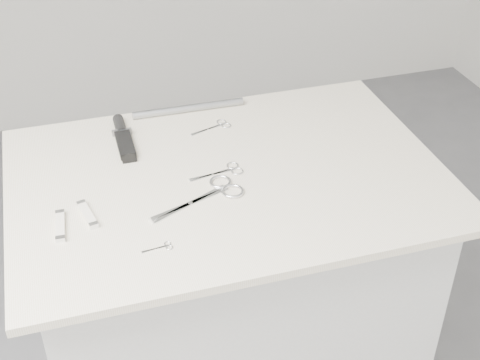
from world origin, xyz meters
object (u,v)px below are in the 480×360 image
object	(u,v)px
embroidery_scissors_a	(226,171)
embroidery_scissors_b	(216,126)
sheathed_knife	(123,136)
large_shears	(214,192)
pocket_knife_a	(87,214)
tiny_scissors	(161,247)
pocket_knife_b	(60,226)
metal_rail	(189,108)
plinth	(230,316)

from	to	relation	value
embroidery_scissors_a	embroidery_scissors_b	xyz separation A→B (m)	(0.03, 0.20, -0.00)
embroidery_scissors_a	sheathed_knife	size ratio (longest dim) A/B	0.68
large_shears	pocket_knife_a	bearing A→B (deg)	158.93
sheathed_knife	large_shears	bearing A→B (deg)	-151.01
embroidery_scissors_b	pocket_knife_a	world-z (taller)	pocket_knife_a
embroidery_scissors_a	sheathed_knife	distance (m)	0.30
embroidery_scissors_a	embroidery_scissors_b	bearing A→B (deg)	72.30
tiny_scissors	pocket_knife_a	size ratio (longest dim) A/B	0.65
embroidery_scissors_a	tiny_scissors	bearing A→B (deg)	-139.81
sheathed_knife	pocket_knife_b	world-z (taller)	sheathed_knife
large_shears	metal_rail	distance (m)	0.38
pocket_knife_a	pocket_knife_b	size ratio (longest dim) A/B	0.98
sheathed_knife	pocket_knife_a	size ratio (longest dim) A/B	1.94
tiny_scissors	metal_rail	distance (m)	0.56
plinth	tiny_scissors	distance (m)	0.55
plinth	embroidery_scissors_a	bearing A→B (deg)	102.67
large_shears	tiny_scissors	world-z (taller)	large_shears
sheathed_knife	metal_rail	world-z (taller)	metal_rail
pocket_knife_b	large_shears	bearing A→B (deg)	-81.76
embroidery_scissors_b	pocket_knife_a	distance (m)	0.46
tiny_scissors	pocket_knife_b	distance (m)	0.22
embroidery_scissors_b	tiny_scissors	size ratio (longest dim) A/B	1.78
plinth	large_shears	size ratio (longest dim) A/B	4.06
large_shears	pocket_knife_b	world-z (taller)	pocket_knife_b
embroidery_scissors_a	pocket_knife_a	distance (m)	0.34
sheathed_knife	plinth	bearing A→B (deg)	-136.87
embroidery_scissors_b	pocket_knife_a	bearing A→B (deg)	-160.08
tiny_scissors	metal_rail	bearing A→B (deg)	65.37
embroidery_scissors_b	metal_rail	bearing A→B (deg)	98.83
embroidery_scissors_a	pocket_knife_b	size ratio (longest dim) A/B	1.29
pocket_knife_a	metal_rail	xyz separation A→B (m)	(0.31, 0.38, 0.00)
pocket_knife_b	pocket_knife_a	bearing A→B (deg)	-64.59
sheathed_knife	embroidery_scissors_a	bearing A→B (deg)	-135.85
pocket_knife_a	pocket_knife_b	world-z (taller)	pocket_knife_b
embroidery_scissors_b	pocket_knife_b	size ratio (longest dim) A/B	1.12
large_shears	tiny_scissors	distance (m)	0.21
plinth	sheathed_knife	size ratio (longest dim) A/B	4.73
metal_rail	tiny_scissors	bearing A→B (deg)	-108.71
large_shears	metal_rail	bearing A→B (deg)	63.80
sheathed_knife	pocket_knife_a	distance (m)	0.32
tiny_scissors	pocket_knife_a	xyz separation A→B (m)	(-0.13, 0.15, 0.00)
tiny_scissors	plinth	bearing A→B (deg)	41.13
embroidery_scissors_a	embroidery_scissors_b	world-z (taller)	same
embroidery_scissors_a	pocket_knife_a	world-z (taller)	pocket_knife_a
embroidery_scissors_b	tiny_scissors	world-z (taller)	same
sheathed_knife	pocket_knife_a	bearing A→B (deg)	158.42
metal_rail	sheathed_knife	bearing A→B (deg)	-155.56
plinth	sheathed_knife	bearing A→B (deg)	132.69
sheathed_knife	pocket_knife_b	size ratio (longest dim) A/B	1.90
plinth	pocket_knife_a	distance (m)	0.58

